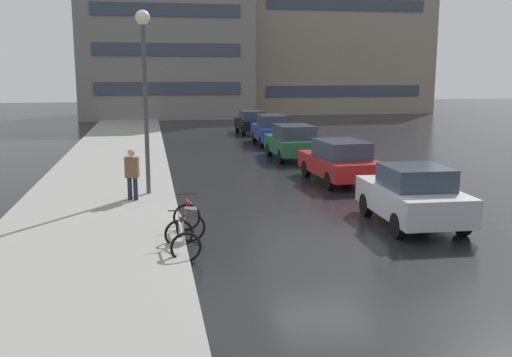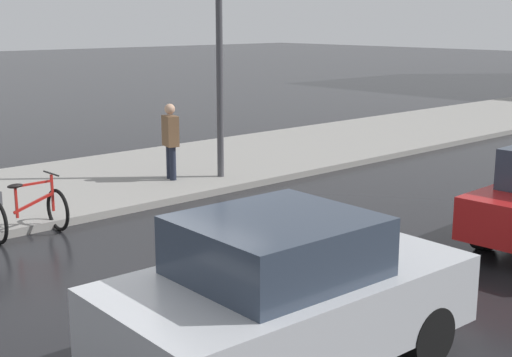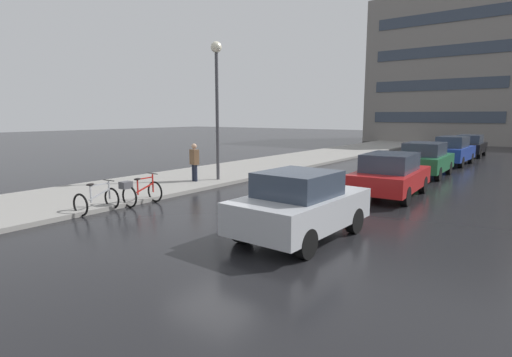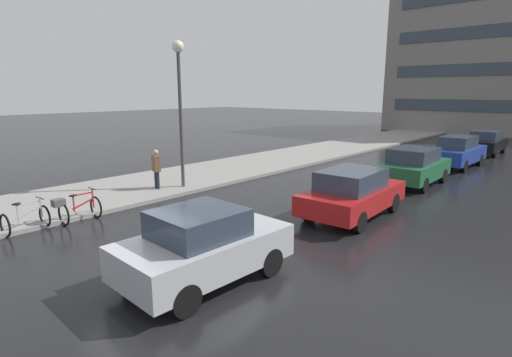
{
  "view_description": "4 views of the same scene",
  "coord_description": "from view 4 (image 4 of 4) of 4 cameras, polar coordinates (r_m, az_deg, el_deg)",
  "views": [
    {
      "loc": [
        -4.34,
        -13.7,
        4.03
      ],
      "look_at": [
        -1.41,
        1.99,
        1.07
      ],
      "focal_mm": 40.0,
      "sensor_mm": 36.0,
      "label": 1
    },
    {
      "loc": [
        7.23,
        -4.48,
        3.46
      ],
      "look_at": [
        -0.48,
        2.45,
        1.13
      ],
      "focal_mm": 50.0,
      "sensor_mm": 36.0,
      "label": 2
    },
    {
      "loc": [
        7.18,
        -7.93,
        2.91
      ],
      "look_at": [
        -0.64,
        2.64,
        0.83
      ],
      "focal_mm": 28.0,
      "sensor_mm": 36.0,
      "label": 3
    },
    {
      "loc": [
        8.72,
        -5.04,
        4.02
      ],
      "look_at": [
        0.24,
        4.35,
        1.26
      ],
      "focal_mm": 28.0,
      "sensor_mm": 36.0,
      "label": 4
    }
  ],
  "objects": [
    {
      "name": "car_black",
      "position": [
        30.18,
        30.0,
        4.51
      ],
      "size": [
        1.82,
        4.0,
        1.54
      ],
      "color": "black",
      "rests_on": "ground"
    },
    {
      "name": "car_silver",
      "position": [
        8.7,
        -7.55,
        -9.48
      ],
      "size": [
        2.02,
        3.79,
        1.62
      ],
      "color": "#B2B5BA",
      "rests_on": "ground"
    },
    {
      "name": "bicycle_nearest",
      "position": [
        13.47,
        -30.05,
        -5.06
      ],
      "size": [
        0.78,
        1.21,
        0.94
      ],
      "color": "black",
      "rests_on": "ground"
    },
    {
      "name": "car_red",
      "position": [
        13.36,
        13.61,
        -1.98
      ],
      "size": [
        2.11,
        4.32,
        1.58
      ],
      "color": "#AD1919",
      "rests_on": "ground"
    },
    {
      "name": "bicycle_second",
      "position": [
        13.65,
        -24.4,
        -3.84
      ],
      "size": [
        0.74,
        1.37,
        1.01
      ],
      "color": "black",
      "rests_on": "ground"
    },
    {
      "name": "car_green",
      "position": [
        18.79,
        21.6,
        1.67
      ],
      "size": [
        2.02,
        4.01,
        1.63
      ],
      "color": "#1E6038",
      "rests_on": "ground"
    },
    {
      "name": "sidewalk_kerb",
      "position": [
        21.41,
        -2.25,
        1.67
      ],
      "size": [
        4.8,
        60.0,
        0.14
      ],
      "primitive_type": "cube",
      "color": "gray",
      "rests_on": "ground"
    },
    {
      "name": "pedestrian",
      "position": [
        16.66,
        -14.05,
        1.44
      ],
      "size": [
        0.45,
        0.33,
        1.74
      ],
      "color": "#1E2333",
      "rests_on": "ground"
    },
    {
      "name": "building_facade_main",
      "position": [
        47.86,
        29.36,
        15.1
      ],
      "size": [
        15.2,
        10.53,
        15.2
      ],
      "color": "gray",
      "rests_on": "ground"
    },
    {
      "name": "car_blue",
      "position": [
        24.17,
        26.85,
        3.45
      ],
      "size": [
        1.86,
        4.37,
        1.7
      ],
      "color": "navy",
      "rests_on": "ground"
    },
    {
      "name": "streetlamp",
      "position": [
        16.54,
        -10.88,
        12.72
      ],
      "size": [
        0.47,
        0.47,
        5.97
      ],
      "color": "#424247",
      "rests_on": "ground"
    },
    {
      "name": "ground_plane",
      "position": [
        10.84,
        -16.82,
        -10.02
      ],
      "size": [
        140.0,
        140.0,
        0.0
      ],
      "primitive_type": "plane",
      "color": "black"
    }
  ]
}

